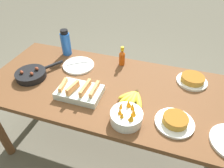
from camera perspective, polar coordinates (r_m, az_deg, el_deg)
ground_plane at (r=2.03m, az=0.00°, el=-17.25°), size 14.00×14.00×0.00m
dining_table at (r=1.52m, az=0.00°, el=-3.59°), size 1.90×0.83×0.75m
banana_bunch at (r=1.36m, az=5.85°, el=-3.94°), size 0.19×0.18×0.04m
melon_tray at (r=1.40m, az=-9.20°, el=-2.12°), size 0.30×0.20×0.10m
skillet at (r=1.66m, az=-21.96°, el=2.57°), size 0.27×0.35×0.08m
frittata_plate_center at (r=1.26m, az=17.52°, el=-10.07°), size 0.23×0.23×0.06m
frittata_plate_side at (r=1.61m, az=21.95°, el=1.17°), size 0.22×0.22×0.06m
empty_plate_near_front at (r=1.70m, az=-9.54°, el=5.28°), size 0.26×0.26×0.02m
fruit_bowl_mango at (r=1.21m, az=4.17°, el=-9.19°), size 0.20×0.20×0.12m
water_bottle at (r=1.84m, az=-13.07°, el=11.36°), size 0.08×0.08×0.23m
hot_sauce_bottle at (r=1.66m, az=2.88°, el=7.71°), size 0.05×0.05×0.17m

